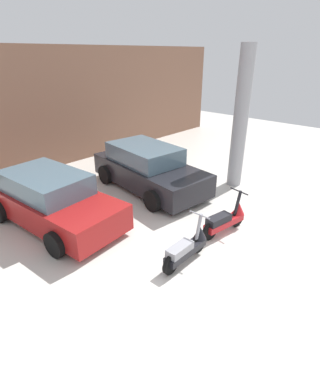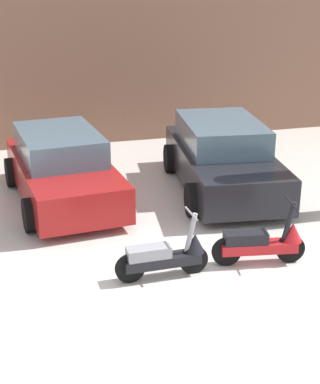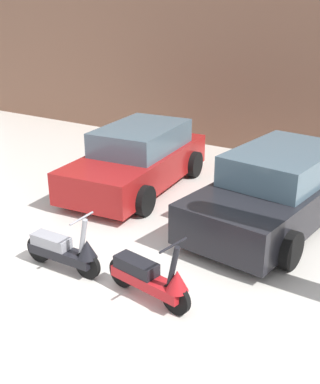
{
  "view_description": "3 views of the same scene",
  "coord_description": "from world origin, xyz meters",
  "px_view_note": "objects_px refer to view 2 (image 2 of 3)",
  "views": [
    {
      "loc": [
        -4.24,
        -2.07,
        3.86
      ],
      "look_at": [
        0.38,
        2.23,
        0.9
      ],
      "focal_mm": 28.0,
      "sensor_mm": 36.0,
      "label": 1
    },
    {
      "loc": [
        -2.28,
        -6.12,
        4.04
      ],
      "look_at": [
        0.13,
        2.55,
        0.63
      ],
      "focal_mm": 55.0,
      "sensor_mm": 36.0,
      "label": 2
    },
    {
      "loc": [
        4.15,
        -3.57,
        3.68
      ],
      "look_at": [
        0.46,
        2.35,
        0.89
      ],
      "focal_mm": 45.0,
      "sensor_mm": 36.0,
      "label": 3
    }
  ],
  "objects_px": {
    "car_rear_left": "(62,169)",
    "car_rear_center": "(223,157)",
    "scooter_front_left": "(166,255)",
    "scooter_front_right": "(263,242)"
  },
  "relations": [
    {
      "from": "scooter_front_left",
      "to": "car_rear_center",
      "type": "relative_size",
      "value": 0.33
    },
    {
      "from": "car_rear_left",
      "to": "car_rear_center",
      "type": "bearing_deg",
      "value": 80.48
    },
    {
      "from": "scooter_front_left",
      "to": "scooter_front_right",
      "type": "distance_m",
      "value": 1.47
    },
    {
      "from": "scooter_front_left",
      "to": "car_rear_left",
      "type": "bearing_deg",
      "value": 105.94
    },
    {
      "from": "scooter_front_right",
      "to": "car_rear_left",
      "type": "height_order",
      "value": "car_rear_left"
    },
    {
      "from": "car_rear_center",
      "to": "scooter_front_right",
      "type": "bearing_deg",
      "value": -3.35
    },
    {
      "from": "scooter_front_left",
      "to": "car_rear_left",
      "type": "relative_size",
      "value": 0.35
    },
    {
      "from": "car_rear_left",
      "to": "car_rear_center",
      "type": "relative_size",
      "value": 0.95
    },
    {
      "from": "scooter_front_left",
      "to": "scooter_front_right",
      "type": "relative_size",
      "value": 0.98
    },
    {
      "from": "scooter_front_left",
      "to": "scooter_front_right",
      "type": "height_order",
      "value": "scooter_front_right"
    }
  ]
}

